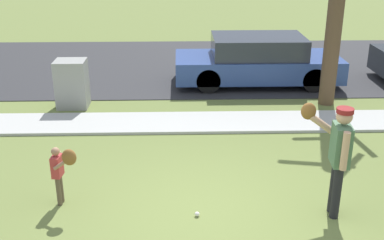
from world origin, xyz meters
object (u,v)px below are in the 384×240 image
person_adult (337,150)px  utility_cabinet (72,84)px  person_child (61,167)px  baseball (197,214)px  parked_wagon_blue (257,61)px

person_adult → utility_cabinet: bearing=-39.4°
person_adult → person_child: person_adult is taller
utility_cabinet → baseball: bearing=-60.1°
person_adult → baseball: bearing=6.6°
baseball → parked_wagon_blue: 6.96m
person_child → parked_wagon_blue: size_ratio=0.23×
person_child → person_adult: bearing=0.8°
utility_cabinet → person_child: bearing=-80.4°
person_child → utility_cabinet: bearing=105.5°
person_adult → parked_wagon_blue: 6.65m
baseball → parked_wagon_blue: (1.91, 6.66, 0.62)m
utility_cabinet → parked_wagon_blue: 5.05m
baseball → parked_wagon_blue: parked_wagon_blue is taller
baseball → utility_cabinet: size_ratio=0.06×
person_child → baseball: person_child is taller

